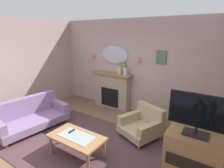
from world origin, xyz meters
TOP-DOWN VIEW (x-y plane):
  - floor at (0.00, 0.00)m, footprint 6.26×5.99m
  - wall_back at (0.00, 2.54)m, footprint 6.26×0.10m
  - wall_left at (-2.68, 0.00)m, footprint 0.10×5.99m
  - patterned_rug at (0.00, 0.20)m, footprint 3.20×2.40m
  - fireplace at (-0.71, 2.32)m, footprint 1.36×0.36m
  - mantel_vase_right at (-0.41, 2.29)m, footprint 0.13×0.13m
  - mantel_vase_centre at (-0.21, 2.29)m, footprint 0.13×0.13m
  - wall_mirror at (-0.71, 2.46)m, footprint 0.96×0.06m
  - wall_sconce_left at (-1.56, 2.41)m, footprint 0.14×0.14m
  - wall_sconce_right at (0.14, 2.41)m, footprint 0.14×0.14m
  - framed_picture at (0.79, 2.47)m, footprint 0.28×0.03m
  - coffee_table at (0.07, -0.12)m, footprint 1.10×0.60m
  - tv_remote at (-0.13, -0.05)m, footprint 0.04×0.16m
  - floral_couch at (-1.74, 0.05)m, footprint 1.08×1.80m
  - armchair_by_coffee_table at (0.86, 1.28)m, footprint 1.05×1.06m
  - tv_cabinet at (2.08, 0.40)m, footprint 0.80×0.58m
  - tv_flatscreen at (2.08, 0.38)m, footprint 0.84×0.24m

SIDE VIEW (x-z plane):
  - floor at x=0.00m, z-range -0.10..0.00m
  - patterned_rug at x=0.00m, z-range 0.00..0.01m
  - armchair_by_coffee_table at x=0.86m, z-range -0.05..0.66m
  - floral_couch at x=-1.74m, z-range -0.06..0.70m
  - coffee_table at x=0.07m, z-range 0.16..0.61m
  - tv_cabinet at x=2.08m, z-range 0.00..0.90m
  - tv_remote at x=-0.13m, z-range 0.44..0.46m
  - fireplace at x=-0.71m, z-range -0.01..1.15m
  - tv_flatscreen at x=2.08m, z-range 0.92..1.57m
  - mantel_vase_centre at x=-0.21m, z-range 1.14..1.54m
  - mantel_vase_right at x=-0.41m, z-range 1.14..1.55m
  - wall_back at x=0.00m, z-range 0.00..2.80m
  - wall_left at x=-2.68m, z-range 0.00..2.80m
  - wall_sconce_left at x=-1.56m, z-range 1.59..1.73m
  - wall_sconce_right at x=0.14m, z-range 1.59..1.73m
  - wall_mirror at x=-0.71m, z-range 1.43..1.99m
  - framed_picture at x=0.79m, z-range 1.57..1.93m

